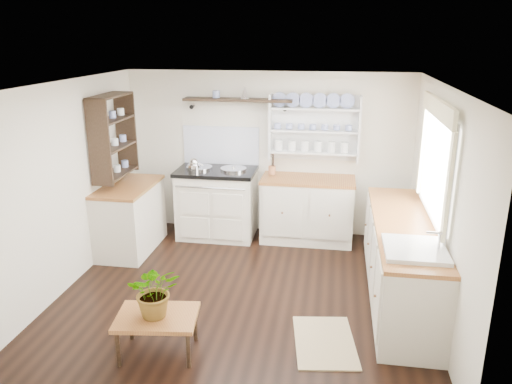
% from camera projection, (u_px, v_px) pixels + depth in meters
% --- Properties ---
extents(floor, '(4.00, 3.80, 0.01)m').
position_uv_depth(floor, '(244.00, 291.00, 5.65)').
color(floor, black).
rests_on(floor, ground).
extents(wall_back, '(4.00, 0.02, 2.30)m').
position_uv_depth(wall_back, '(268.00, 154.00, 7.09)').
color(wall_back, '#EDE5CD').
rests_on(wall_back, ground).
extents(wall_right, '(0.02, 3.80, 2.30)m').
position_uv_depth(wall_right, '(439.00, 204.00, 4.99)').
color(wall_right, '#EDE5CD').
rests_on(wall_right, ground).
extents(wall_left, '(0.02, 3.80, 2.30)m').
position_uv_depth(wall_left, '(68.00, 185.00, 5.60)').
color(wall_left, '#EDE5CD').
rests_on(wall_left, ground).
extents(ceiling, '(4.00, 3.80, 0.01)m').
position_uv_depth(ceiling, '(242.00, 84.00, 4.95)').
color(ceiling, white).
rests_on(ceiling, wall_back).
extents(window, '(0.08, 1.55, 1.22)m').
position_uv_depth(window, '(436.00, 160.00, 5.02)').
color(window, white).
rests_on(window, wall_right).
extents(aga_cooker, '(1.10, 0.76, 1.01)m').
position_uv_depth(aga_cooker, '(217.00, 202.00, 7.07)').
color(aga_cooker, white).
rests_on(aga_cooker, floor).
extents(back_cabinets, '(1.27, 0.63, 0.90)m').
position_uv_depth(back_cabinets, '(307.00, 209.00, 6.92)').
color(back_cabinets, '#EEE3CD').
rests_on(back_cabinets, floor).
extents(right_cabinets, '(0.62, 2.43, 0.90)m').
position_uv_depth(right_cabinets, '(401.00, 260.00, 5.34)').
color(right_cabinets, '#EEE3CD').
rests_on(right_cabinets, floor).
extents(belfast_sink, '(0.55, 0.60, 0.45)m').
position_uv_depth(belfast_sink, '(414.00, 261.00, 4.53)').
color(belfast_sink, white).
rests_on(belfast_sink, right_cabinets).
extents(left_cabinets, '(0.62, 1.13, 0.90)m').
position_uv_depth(left_cabinets, '(130.00, 217.00, 6.61)').
color(left_cabinets, '#EEE3CD').
rests_on(left_cabinets, floor).
extents(plate_rack, '(1.20, 0.22, 0.90)m').
position_uv_depth(plate_rack, '(314.00, 127.00, 6.83)').
color(plate_rack, white).
rests_on(plate_rack, wall_back).
extents(high_shelf, '(1.50, 0.29, 0.16)m').
position_uv_depth(high_shelf, '(238.00, 101.00, 6.80)').
color(high_shelf, black).
rests_on(high_shelf, wall_back).
extents(left_shelving, '(0.28, 0.80, 1.05)m').
position_uv_depth(left_shelving, '(113.00, 135.00, 6.31)').
color(left_shelving, black).
rests_on(left_shelving, wall_left).
extents(kettle, '(0.18, 0.18, 0.22)m').
position_uv_depth(kettle, '(194.00, 166.00, 6.84)').
color(kettle, silver).
rests_on(kettle, aga_cooker).
extents(utensil_crock, '(0.10, 0.10, 0.12)m').
position_uv_depth(utensil_crock, '(272.00, 170.00, 6.92)').
color(utensil_crock, '#AB673E').
rests_on(utensil_crock, back_cabinets).
extents(center_table, '(0.77, 0.60, 0.39)m').
position_uv_depth(center_table, '(157.00, 320.00, 4.45)').
color(center_table, brown).
rests_on(center_table, floor).
extents(potted_plant, '(0.55, 0.51, 0.49)m').
position_uv_depth(potted_plant, '(155.00, 290.00, 4.36)').
color(potted_plant, '#3F7233').
rests_on(potted_plant, center_table).
extents(floor_rug, '(0.67, 0.92, 0.02)m').
position_uv_depth(floor_rug, '(325.00, 342.00, 4.69)').
color(floor_rug, olive).
rests_on(floor_rug, floor).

